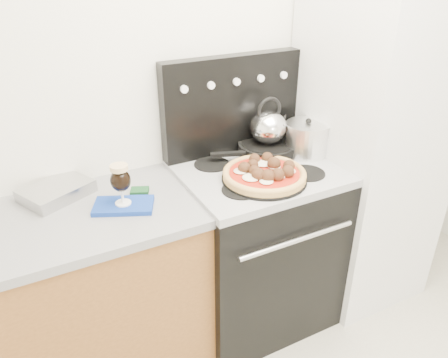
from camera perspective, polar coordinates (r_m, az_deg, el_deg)
room_shell at (r=1.37m, az=21.78°, el=-1.56°), size 3.52×3.01×2.52m
base_cabinet at (r=2.19m, az=-23.01°, el=-16.24°), size 1.45×0.60×0.86m
countertop at (r=1.93m, az=-25.45°, el=-6.38°), size 1.48×0.63×0.04m
stove_body at (r=2.40m, az=4.06°, el=-9.01°), size 0.76×0.65×0.88m
cooktop at (r=2.16m, az=4.47°, el=0.83°), size 0.76×0.65×0.04m
backguard at (r=2.28m, az=1.03°, el=9.69°), size 0.76×0.08×0.50m
fridge at (r=2.54m, az=18.44°, el=4.88°), size 0.64×0.68×1.90m
foil_sheet at (r=2.07m, az=-21.04°, el=-1.47°), size 0.34×0.31×0.06m
oven_mitt at (r=1.91m, az=-12.97°, el=-3.41°), size 0.29×0.23×0.02m
beer_glass at (r=1.86m, az=-13.30°, el=-0.70°), size 0.09×0.09×0.18m
pizza_pan at (r=2.05m, az=5.26°, el=0.01°), size 0.49×0.49×0.01m
pizza at (r=2.03m, az=5.30°, el=0.86°), size 0.46×0.46×0.06m
skillet at (r=2.32m, az=5.68°, el=4.04°), size 0.39×0.39×0.06m
tea_kettle at (r=2.27m, az=5.83°, el=7.09°), size 0.20×0.20×0.21m
stock_pot at (r=2.32m, az=10.76°, el=5.06°), size 0.25×0.25×0.16m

